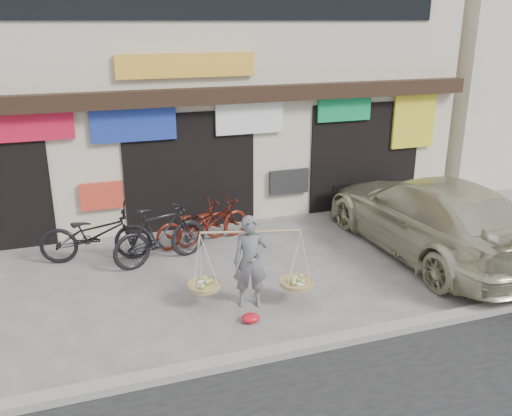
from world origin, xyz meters
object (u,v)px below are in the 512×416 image
object	(u,v)px
street_vendor	(251,265)
bike_3	(193,223)
bike_0	(96,234)
bike_1	(160,235)
bike_2	(212,221)
suv	(430,216)

from	to	relation	value
street_vendor	bike_3	bearing A→B (deg)	111.50
bike_0	bike_1	bearing A→B (deg)	-103.19
bike_3	bike_2	bearing A→B (deg)	-106.47
street_vendor	bike_3	distance (m)	2.98
bike_2	bike_3	bearing A→B (deg)	73.53
bike_2	suv	distance (m)	4.60
bike_1	suv	world-z (taller)	suv
bike_0	suv	xyz separation A→B (m)	(6.57, -1.79, 0.23)
bike_1	bike_0	bearing A→B (deg)	51.06
street_vendor	bike_2	world-z (taller)	street_vendor
bike_2	bike_0	bearing A→B (deg)	79.00
street_vendor	bike_0	size ratio (longest dim) A/B	0.94
bike_3	suv	size ratio (longest dim) A/B	0.32
bike_2	suv	xyz separation A→B (m)	(4.12, -2.02, 0.33)
bike_0	bike_3	size ratio (longest dim) A/B	1.23
street_vendor	bike_3	size ratio (longest dim) A/B	1.16
suv	bike_0	bearing A→B (deg)	-16.43
street_vendor	bike_1	world-z (taller)	street_vendor
bike_0	bike_1	world-z (taller)	bike_1
bike_3	suv	xyz separation A→B (m)	(4.54, -2.02, 0.33)
street_vendor	suv	size ratio (longest dim) A/B	0.37
bike_0	bike_3	xyz separation A→B (m)	(2.03, 0.23, -0.11)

